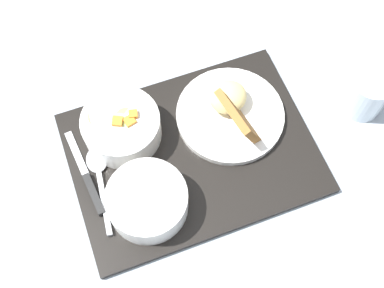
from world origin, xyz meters
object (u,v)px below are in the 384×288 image
(bowl_soup, at_px, (147,201))
(glass_water, at_px, (366,96))
(plate_main, at_px, (232,112))
(bowl_salad, at_px, (121,126))
(spoon, at_px, (99,173))
(knife, at_px, (90,185))

(bowl_soup, bearing_deg, glass_water, 4.24)
(plate_main, bearing_deg, bowl_salad, 167.15)
(glass_water, bearing_deg, plate_main, 164.02)
(bowl_salad, distance_m, spoon, 0.09)
(glass_water, bearing_deg, bowl_soup, -175.76)
(bowl_salad, height_order, knife, bowl_salad)
(bowl_salad, height_order, glass_water, glass_water)
(plate_main, bearing_deg, spoon, -177.15)
(glass_water, bearing_deg, knife, 175.41)
(spoon, distance_m, glass_water, 0.51)
(bowl_soup, height_order, glass_water, glass_water)
(bowl_salad, xyz_separation_m, spoon, (-0.07, -0.06, -0.03))
(plate_main, relative_size, spoon, 1.20)
(bowl_soup, xyz_separation_m, plate_main, (0.20, 0.10, -0.01))
(plate_main, bearing_deg, knife, -174.54)
(bowl_soup, distance_m, spoon, 0.11)
(knife, bearing_deg, spoon, -59.52)
(bowl_salad, height_order, bowl_soup, bowl_salad)
(bowl_soup, height_order, spoon, bowl_soup)
(bowl_salad, bearing_deg, glass_water, -14.59)
(bowl_soup, bearing_deg, plate_main, 26.73)
(spoon, bearing_deg, glass_water, -87.16)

